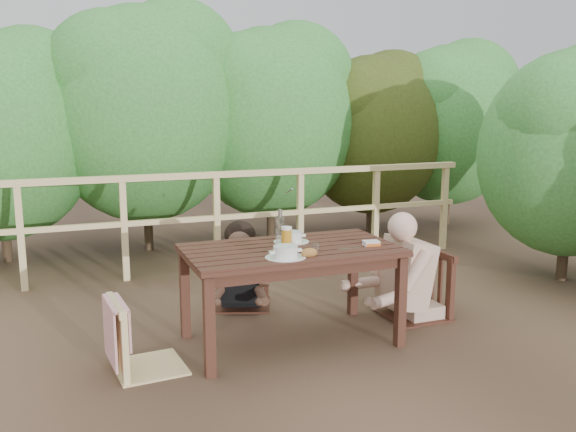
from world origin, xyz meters
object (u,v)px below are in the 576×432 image
object	(u,v)px
diner_right	(419,230)
soup_far	(291,238)
bread_roll	(309,253)
woman	(241,239)
butter_tub	(371,244)
table	(291,296)
chair_far	(242,253)
bottle	(280,227)
chair_left	(147,301)
chair_right	(415,256)
tumbler	(315,248)
soup_near	(285,253)
beer_glass	(287,237)

from	to	relation	value
diner_right	soup_far	world-z (taller)	diner_right
bread_roll	woman	bearing A→B (deg)	95.28
diner_right	butter_tub	size ratio (longest dim) A/B	12.56
table	chair_far	world-z (taller)	chair_far
bottle	chair_left	bearing A→B (deg)	-167.21
chair_right	tumbler	distance (m)	1.07
table	bottle	distance (m)	0.49
chair_right	bottle	bearing A→B (deg)	-89.87
tumbler	butter_tub	bearing A→B (deg)	1.95
tumbler	soup_near	bearing A→B (deg)	-162.06
bread_roll	butter_tub	bearing A→B (deg)	12.16
chair_left	tumbler	distance (m)	1.15
woman	chair_left	bearing A→B (deg)	66.99
bread_roll	soup_far	bearing A→B (deg)	84.06
chair_far	beer_glass	bearing A→B (deg)	-64.51
chair_far	diner_right	world-z (taller)	diner_right
diner_right	bottle	size ratio (longest dim) A/B	5.35
table	butter_tub	size ratio (longest dim) A/B	13.17
chair_left	butter_tub	xyz separation A→B (m)	(1.55, -0.07, 0.25)
beer_glass	bottle	size ratio (longest dim) A/B	0.56
soup_near	bottle	bearing A→B (deg)	74.27
table	soup_far	distance (m)	0.42
diner_right	soup_near	xyz separation A→B (m)	(-1.27, -0.40, 0.02)
chair_left	woman	distance (m)	1.36
chair_left	bread_roll	world-z (taller)	chair_left
beer_glass	butter_tub	world-z (taller)	beer_glass
soup_near	woman	bearing A→B (deg)	87.47
chair_right	butter_tub	size ratio (longest dim) A/B	8.87
bottle	tumbler	world-z (taller)	bottle
bread_roll	beer_glass	world-z (taller)	beer_glass
table	chair_right	size ratio (longest dim) A/B	1.49
chair_far	butter_tub	xyz separation A→B (m)	(0.63, -1.04, 0.24)
soup_near	tumbler	size ratio (longest dim) A/B	3.99
chair_far	soup_far	world-z (taller)	chair_far
chair_left	chair_right	world-z (taller)	chair_right
chair_left	woman	xyz separation A→B (m)	(0.92, 0.99, 0.12)
chair_left	butter_tub	world-z (taller)	chair_left
table	beer_glass	xyz separation A→B (m)	(-0.01, 0.06, 0.41)
bread_roll	tumbler	world-z (taller)	tumbler
soup_far	butter_tub	bearing A→B (deg)	-33.87
chair_far	bread_roll	xyz separation A→B (m)	(0.11, -1.15, 0.25)
tumbler	beer_glass	bearing A→B (deg)	115.82
table	bread_roll	xyz separation A→B (m)	(0.02, -0.27, 0.37)
bottle	chair_far	bearing A→B (deg)	94.47
soup_far	bread_roll	size ratio (longest dim) A/B	2.32
chair_far	soup_near	size ratio (longest dim) A/B	3.43
table	butter_tub	bearing A→B (deg)	-16.58
chair_right	butter_tub	world-z (taller)	chair_right
chair_right	soup_far	bearing A→B (deg)	-91.21
table	soup_near	xyz separation A→B (m)	(-0.14, -0.26, 0.38)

